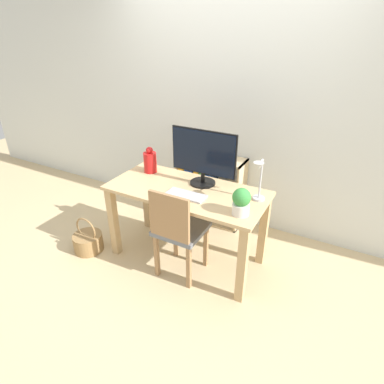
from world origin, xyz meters
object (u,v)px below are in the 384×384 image
chair (178,229)px  bookshelf (201,187)px  vase (150,161)px  desk_lamp (259,178)px  monitor (203,155)px  keyboard (186,195)px  potted_plant (241,201)px  basket (88,241)px

chair → bookshelf: 1.03m
vase → desk_lamp: desk_lamp is taller
monitor → chair: bearing=-92.8°
vase → chair: 0.77m
monitor → keyboard: bearing=-93.3°
monitor → desk_lamp: bearing=-11.0°
vase → potted_plant: bearing=-17.1°
monitor → basket: (-1.00, -0.55, -0.92)m
bookshelf → basket: (-0.70, -1.11, -0.28)m
keyboard → vase: vase is taller
keyboard → chair: chair is taller
keyboard → potted_plant: 0.52m
basket → keyboard: bearing=15.2°
monitor → vase: (-0.57, -0.01, -0.17)m
vase → potted_plant: 1.11m
chair → bookshelf: size_ratio=1.13×
keyboard → basket: size_ratio=0.91×
desk_lamp → basket: (-1.54, -0.44, -0.87)m
keyboard → vase: 0.62m
keyboard → basket: keyboard is taller
vase → potted_plant: (1.06, -0.32, 0.00)m
potted_plant → bookshelf: (-0.79, 0.90, -0.47)m
vase → bookshelf: bearing=65.2°
keyboard → desk_lamp: (0.56, 0.18, 0.21)m
chair → basket: size_ratio=2.36×
bookshelf → vase: bearing=-114.8°
desk_lamp → chair: bearing=-150.5°
vase → desk_lamp: (1.11, -0.09, 0.11)m
bookshelf → chair: bearing=-74.1°
monitor → bookshelf: bearing=118.2°
desk_lamp → bookshelf: size_ratio=0.47×
potted_plant → bookshelf: 1.29m
bookshelf → keyboard: bearing=-71.3°
bookshelf → desk_lamp: bearing=-38.4°
keyboard → basket: (-0.98, -0.27, -0.65)m
desk_lamp → potted_plant: desk_lamp is taller
potted_plant → basket: potted_plant is taller
vase → chair: vase is taller
bookshelf → monitor: bearing=-61.8°
potted_plant → desk_lamp: bearing=78.1°
bookshelf → basket: size_ratio=2.09×
monitor → potted_plant: monitor is taller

